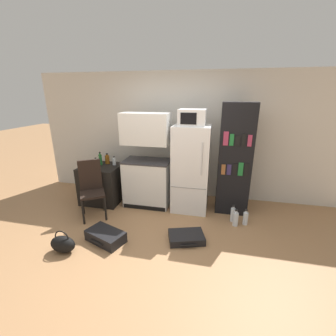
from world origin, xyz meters
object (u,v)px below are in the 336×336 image
(bottle_clear_short, at_px, (114,161))
(bottle_amber_beer, at_px, (107,159))
(bowl, at_px, (89,167))
(water_bottle_back, at_px, (236,219))
(bookshelf, at_px, (235,160))
(refrigerator, at_px, (191,169))
(bottle_milk_white, at_px, (96,162))
(handbag, at_px, (63,244))
(bottle_green_tall, at_px, (100,159))
(kitchen_hutch, at_px, (147,165))
(water_bottle_front, at_px, (233,214))
(microwave, at_px, (192,117))
(water_bottle_middle, at_px, (245,218))
(suitcase_large_flat, at_px, (106,236))
(side_table, at_px, (102,184))
(suitcase_small_flat, at_px, (186,237))
(chair, at_px, (91,185))

(bottle_clear_short, distance_m, bottle_amber_beer, 0.18)
(bowl, distance_m, water_bottle_back, 2.86)
(bookshelf, bearing_deg, bowl, -173.87)
(refrigerator, relative_size, bottle_milk_white, 9.56)
(handbag, bearing_deg, bottle_green_tall, 98.57)
(kitchen_hutch, bearing_deg, water_bottle_back, -15.47)
(water_bottle_front, bearing_deg, handbag, -150.50)
(microwave, bearing_deg, water_bottle_middle, -20.33)
(kitchen_hutch, xyz_separation_m, handbag, (-0.72, -1.66, -0.69))
(bowl, relative_size, suitcase_large_flat, 0.22)
(side_table, height_order, suitcase_large_flat, side_table)
(kitchen_hutch, xyz_separation_m, water_bottle_front, (1.63, -0.33, -0.69))
(bowl, relative_size, water_bottle_front, 0.45)
(suitcase_small_flat, bearing_deg, bottle_milk_white, 136.48)
(handbag, relative_size, water_bottle_middle, 1.28)
(bowl, bearing_deg, suitcase_large_flat, -52.34)
(suitcase_large_flat, bearing_deg, chair, 150.72)
(refrigerator, bearing_deg, bowl, -174.20)
(bookshelf, bearing_deg, microwave, -172.91)
(bookshelf, bearing_deg, side_table, -176.64)
(refrigerator, relative_size, bowl, 11.29)
(refrigerator, distance_m, water_bottle_back, 1.15)
(suitcase_small_flat, xyz_separation_m, water_bottle_back, (0.74, 0.58, 0.07))
(bookshelf, xyz_separation_m, water_bottle_front, (0.02, -0.41, -0.86))
(kitchen_hutch, relative_size, bookshelf, 0.90)
(suitcase_large_flat, height_order, water_bottle_middle, water_bottle_middle)
(suitcase_large_flat, bearing_deg, bowl, 148.23)
(refrigerator, bearing_deg, microwave, -104.29)
(side_table, xyz_separation_m, water_bottle_middle, (2.77, -0.31, -0.26))
(bottle_amber_beer, relative_size, water_bottle_front, 0.69)
(bottle_clear_short, xyz_separation_m, bottle_amber_beer, (-0.18, 0.05, 0.02))
(bookshelf, bearing_deg, suitcase_small_flat, -121.49)
(chair, bearing_deg, refrigerator, -12.92)
(refrigerator, distance_m, water_bottle_middle, 1.26)
(suitcase_large_flat, distance_m, handbag, 0.58)
(bottle_clear_short, distance_m, water_bottle_back, 2.52)
(handbag, bearing_deg, bottle_amber_beer, 95.06)
(kitchen_hutch, bearing_deg, bottle_green_tall, 179.93)
(bottle_amber_beer, height_order, bowl, bottle_amber_beer)
(refrigerator, relative_size, microwave, 3.52)
(suitcase_large_flat, distance_m, suitcase_small_flat, 1.21)
(side_table, distance_m, handbag, 1.62)
(bottle_amber_beer, relative_size, chair, 0.21)
(refrigerator, bearing_deg, bottle_clear_short, 177.37)
(water_bottle_back, bearing_deg, kitchen_hutch, 164.53)
(side_table, relative_size, chair, 0.74)
(bottle_green_tall, distance_m, water_bottle_back, 2.78)
(kitchen_hutch, bearing_deg, bottle_amber_beer, 172.99)
(microwave, relative_size, bottle_milk_white, 2.71)
(bottle_clear_short, height_order, water_bottle_back, bottle_clear_short)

